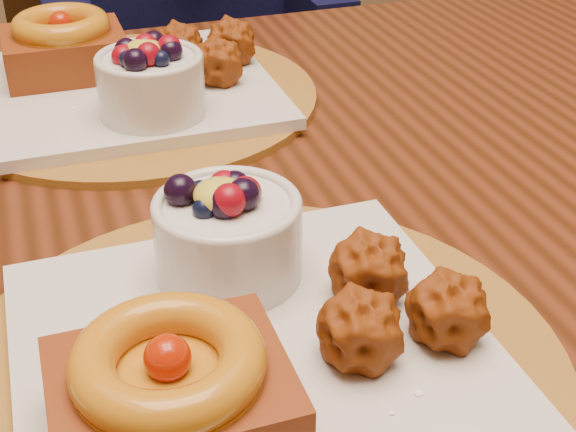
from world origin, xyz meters
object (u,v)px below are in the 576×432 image
object	(u,v)px
chair_far	(122,89)
dining_table	(187,277)
place_setting_near	(248,335)
place_setting_far	(130,76)

from	to	relation	value
chair_far	dining_table	bearing A→B (deg)	-86.88
place_setting_near	place_setting_far	world-z (taller)	place_setting_far
dining_table	place_setting_far	bearing A→B (deg)	91.02
dining_table	place_setting_far	distance (m)	0.24
chair_far	place_setting_near	bearing A→B (deg)	-86.28
dining_table	chair_far	xyz separation A→B (m)	(0.07, 0.93, -0.20)
chair_far	place_setting_far	bearing A→B (deg)	-88.40
place_setting_near	dining_table	bearing A→B (deg)	89.04
dining_table	place_setting_far	world-z (taller)	place_setting_far
dining_table	chair_far	world-z (taller)	chair_far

